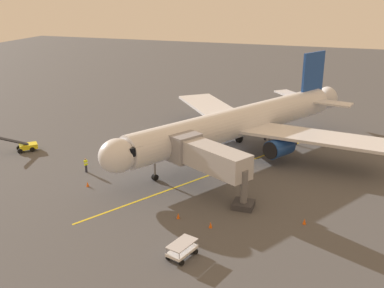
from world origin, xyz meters
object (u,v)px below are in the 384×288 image
Objects in this scene: ground_crew_marshaller at (86,165)px; belt_loader_portside at (26,146)px; ground_crew_wing_walker at (297,139)px; safety_cone_wing_port at (88,184)px; airplane at (241,122)px; safety_cone_nose_right at (178,216)px; ground_crew_loader at (265,134)px; baggage_cart_near_nose at (182,250)px; jet_bridge at (204,156)px; safety_cone_wing_starboard at (304,221)px; safety_cone_nose_left at (211,225)px.

ground_crew_marshaller is 0.42× the size of belt_loader_portside.
safety_cone_wing_port is (19.87, 20.82, -0.61)m from ground_crew_wing_walker.
airplane is 28.13m from belt_loader_portside.
ground_crew_wing_walker is 3.11× the size of safety_cone_nose_right.
belt_loader_portside is 7.48× the size of safety_cone_wing_port.
ground_crew_loader is 31.09m from baggage_cart_near_nose.
ground_crew_marshaller is 15.65m from safety_cone_nose_right.
belt_loader_portside is at bearing 26.56° from ground_crew_loader.
jet_bridge is 18.82m from ground_crew_loader.
safety_cone_wing_starboard is (-7.58, 22.55, -0.61)m from ground_crew_loader.
safety_cone_nose_right is 1.00× the size of safety_cone_wing_port.
belt_loader_portside reaches higher than ground_crew_wing_walker.
airplane reaches higher than ground_crew_marshaller.
ground_crew_loader is 3.11× the size of safety_cone_wing_starboard.
ground_crew_loader is at bearing -98.35° from safety_cone_nose_right.
baggage_cart_near_nose is 0.70× the size of belt_loader_portside.
ground_crew_marshaller is (15.38, 12.35, -3.12)m from airplane.
safety_cone_wing_port is (12.16, 3.35, -3.49)m from jet_bridge.
safety_cone_wing_port is 23.05m from safety_cone_wing_starboard.
jet_bridge reaches higher than ground_crew_loader.
safety_cone_wing_port is (-13.43, 7.21, -0.44)m from belt_loader_portside.
baggage_cart_near_nose is at bearing 87.76° from ground_crew_loader.
ground_crew_loader is 0.59× the size of baggage_cart_near_nose.
safety_cone_nose_right is at bearing 153.37° from ground_crew_marshaller.
airplane is 66.49× the size of safety_cone_wing_starboard.
baggage_cart_near_nose is 5.26× the size of safety_cone_nose_right.
baggage_cart_near_nose is 6.37m from safety_cone_nose_right.
safety_cone_wing_starboard is at bearing -157.17° from safety_cone_nose_left.
airplane is 66.49× the size of safety_cone_nose_left.
safety_cone_nose_left is 1.00× the size of safety_cone_wing_starboard.
jet_bridge is 19.65× the size of safety_cone_wing_starboard.
ground_crew_marshaller is at bearing 38.16° from ground_crew_wing_walker.
ground_crew_wing_walker is 1.00× the size of ground_crew_loader.
belt_loader_portside is at bearing -21.87° from safety_cone_nose_left.
safety_cone_nose_left is at bearing -99.39° from baggage_cart_near_nose.
safety_cone_wing_starboard is (-23.03, 0.90, 0.00)m from safety_cone_wing_port.
safety_cone_nose_right is 12.28m from safety_cone_wing_port.
ground_crew_loader is at bearing -100.20° from jet_bridge.
belt_loader_portside is (27.67, -16.62, 0.06)m from baggage_cart_near_nose.
safety_cone_wing_starboard is at bearing 108.57° from ground_crew_loader.
jet_bridge is 14.67m from ground_crew_marshaller.
safety_cone_nose_left is at bearing 22.83° from safety_cone_wing_starboard.
jet_bridge is 19.31m from ground_crew_wing_walker.
jet_bridge is at bearing -68.87° from safety_cone_nose_left.
airplane is at bearing -94.56° from jet_bridge.
safety_cone_nose_right is (1.40, 19.36, -3.73)m from airplane.
ground_crew_loader is 32.30m from belt_loader_portside.
baggage_cart_near_nose is (-2.08, 12.76, -3.11)m from jet_bridge.
ground_crew_wing_walker is 0.59× the size of baggage_cart_near_nose.
safety_cone_wing_port is at bearing 122.80° from ground_crew_marshaller.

